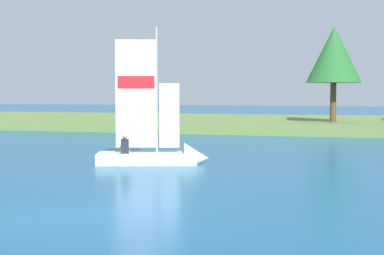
{
  "coord_description": "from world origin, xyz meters",
  "views": [
    {
      "loc": [
        5.61,
        -11.01,
        2.75
      ],
      "look_at": [
        -0.84,
        12.41,
        1.2
      ],
      "focal_mm": 52.11,
      "sensor_mm": 36.0,
      "label": 1
    }
  ],
  "objects": [
    {
      "name": "shoreline_tree_left",
      "position": [
        4.83,
        26.93,
        5.18
      ],
      "size": [
        3.6,
        3.6,
        6.31
      ],
      "color": "brown",
      "rests_on": "shore_bank"
    },
    {
      "name": "sailboat",
      "position": [
        -1.08,
        9.16,
        0.41
      ],
      "size": [
        4.44,
        2.43,
        5.61
      ],
      "rotation": [
        0.0,
        0.0,
        0.29
      ],
      "color": "silver",
      "rests_on": "ground"
    },
    {
      "name": "shore_bank",
      "position": [
        0.0,
        31.34,
        0.37
      ],
      "size": [
        80.0,
        15.07,
        0.75
      ],
      "primitive_type": "cube",
      "color": "olive",
      "rests_on": "ground"
    },
    {
      "name": "ground_plane",
      "position": [
        0.0,
        0.0,
        0.0
      ],
      "size": [
        200.0,
        200.0,
        0.0
      ],
      "primitive_type": "plane",
      "color": "#195684"
    }
  ]
}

